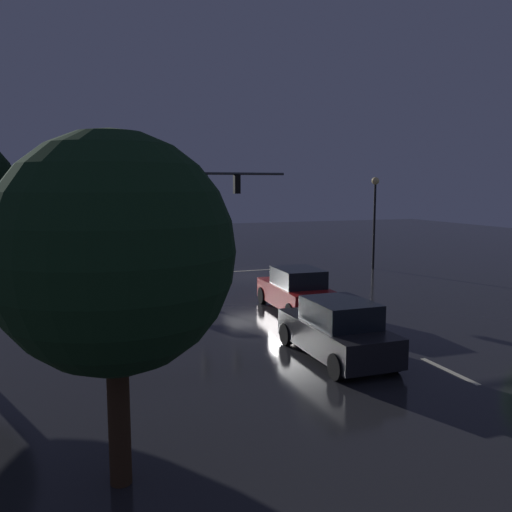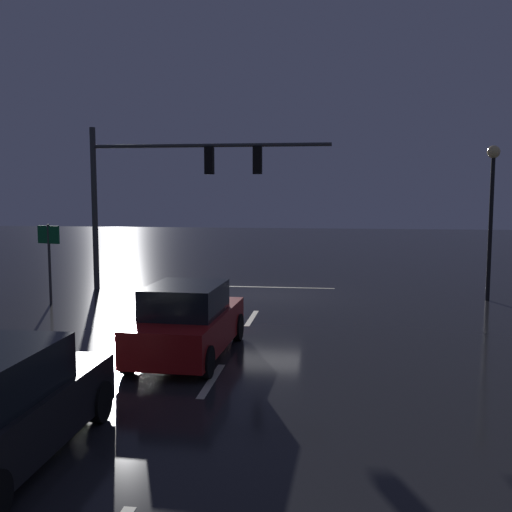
% 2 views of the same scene
% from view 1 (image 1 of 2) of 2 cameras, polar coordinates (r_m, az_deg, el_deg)
% --- Properties ---
extents(ground_plane, '(80.00, 80.00, 0.00)m').
position_cam_1_polar(ground_plane, '(29.15, -0.83, -2.17)').
color(ground_plane, '#232326').
extents(traffic_signal_assembly, '(9.22, 0.47, 6.25)m').
position_cam_1_polar(traffic_signal_assembly, '(28.37, -8.44, 6.33)').
color(traffic_signal_assembly, '#383A3D').
rests_on(traffic_signal_assembly, ground_plane).
extents(lane_dash_far, '(0.16, 2.20, 0.01)m').
position_cam_1_polar(lane_dash_far, '(25.47, 2.17, -3.57)').
color(lane_dash_far, beige).
rests_on(lane_dash_far, ground_plane).
extents(lane_dash_mid, '(0.16, 2.20, 0.01)m').
position_cam_1_polar(lane_dash_mid, '(20.19, 8.72, -6.59)').
color(lane_dash_mid, beige).
rests_on(lane_dash_mid, ground_plane).
extents(lane_dash_near, '(0.16, 2.20, 0.01)m').
position_cam_1_polar(lane_dash_near, '(15.44, 19.77, -11.38)').
color(lane_dash_near, beige).
rests_on(lane_dash_near, ground_plane).
extents(stop_bar, '(5.00, 0.16, 0.01)m').
position_cam_1_polar(stop_bar, '(30.87, -1.97, -1.63)').
color(stop_bar, beige).
rests_on(stop_bar, ground_plane).
extents(car_approaching, '(2.05, 4.43, 1.70)m').
position_cam_1_polar(car_approaching, '(21.12, 4.30, -3.69)').
color(car_approaching, maroon).
rests_on(car_approaching, ground_plane).
extents(car_distant, '(1.91, 4.37, 1.70)m').
position_cam_1_polar(car_distant, '(15.54, 8.59, -7.82)').
color(car_distant, black).
rests_on(car_distant, ground_plane).
extents(street_lamp_left_kerb, '(0.44, 0.44, 5.38)m').
position_cam_1_polar(street_lamp_left_kerb, '(32.19, 12.47, 5.25)').
color(street_lamp_left_kerb, black).
rests_on(street_lamp_left_kerb, ground_plane).
extents(route_sign, '(0.88, 0.32, 2.71)m').
position_cam_1_polar(route_sign, '(24.78, -14.41, 0.46)').
color(route_sign, '#383A3D').
rests_on(route_sign, ground_plane).
extents(tree_right_near, '(3.84, 3.84, 5.75)m').
position_cam_1_polar(tree_right_near, '(8.68, -14.88, 0.20)').
color(tree_right_near, '#382314').
rests_on(tree_right_near, ground_plane).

